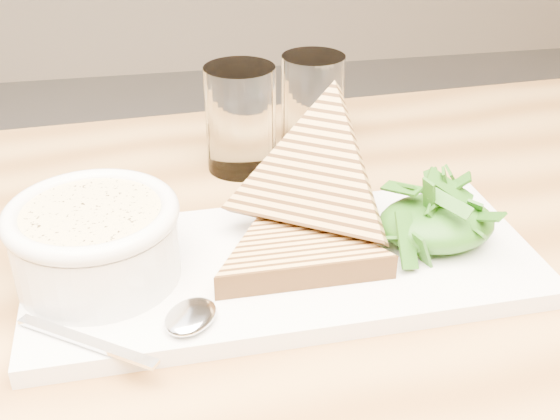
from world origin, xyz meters
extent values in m
cube|color=#AB7C41|center=(0.24, 0.22, 0.73)|extent=(1.25, 0.87, 0.04)
cube|color=white|center=(0.19, 0.25, 0.76)|extent=(0.42, 0.20, 0.02)
cylinder|color=white|center=(0.04, 0.25, 0.79)|extent=(0.13, 0.13, 0.05)
cylinder|color=#E6CD8A|center=(0.04, 0.25, 0.82)|extent=(0.11, 0.11, 0.01)
torus|color=white|center=(0.04, 0.25, 0.82)|extent=(0.13, 0.13, 0.01)
ellipsoid|color=#14470F|center=(0.32, 0.25, 0.78)|extent=(0.10, 0.08, 0.04)
ellipsoid|color=silver|center=(0.11, 0.18, 0.77)|extent=(0.05, 0.06, 0.01)
cube|color=silver|center=(0.04, 0.17, 0.77)|extent=(0.10, 0.07, 0.00)
cylinder|color=white|center=(0.19, 0.45, 0.80)|extent=(0.07, 0.07, 0.11)
cylinder|color=white|center=(0.27, 0.49, 0.80)|extent=(0.07, 0.07, 0.11)
camera|label=1|loc=(0.10, -0.23, 1.09)|focal=45.00mm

